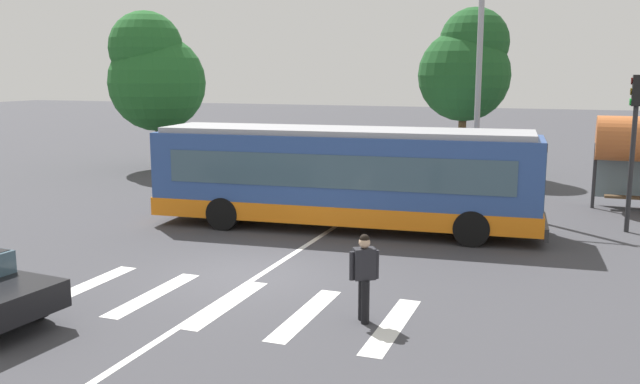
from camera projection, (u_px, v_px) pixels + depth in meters
ground_plane at (249, 275)px, 16.05m from camera, size 160.00×160.00×0.00m
city_transit_bus at (344, 177)px, 20.54m from camera, size 11.91×3.52×3.06m
pedestrian_crossing_street at (364, 273)px, 12.87m from camera, size 0.51×0.43×1.72m
parked_car_charcoal at (240, 161)px, 30.60m from camera, size 1.88×4.50×1.35m
parked_car_silver at (297, 163)px, 30.13m from camera, size 2.00×4.57×1.35m
parked_car_black at (355, 168)px, 28.53m from camera, size 1.93×4.53×1.35m
parked_car_white at (418, 169)px, 28.20m from camera, size 1.88×4.50×1.35m
parked_car_blue at (481, 173)px, 27.03m from camera, size 1.88×4.50×1.35m
traffic_light_far_corner at (634, 128)px, 19.82m from camera, size 0.33×0.32×4.64m
twin_arm_street_lamp at (480, 47)px, 23.28m from camera, size 5.22×0.32×8.98m
background_tree_left at (154, 73)px, 32.93m from camera, size 4.71×4.71×7.63m
background_tree_right at (467, 66)px, 30.99m from camera, size 4.20×4.20×7.63m
crosswalk_painted_stripes at (226, 304)px, 14.01m from camera, size 7.48×3.09×0.01m
lane_center_line at (292, 255)px, 17.81m from camera, size 0.16×24.00×0.01m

